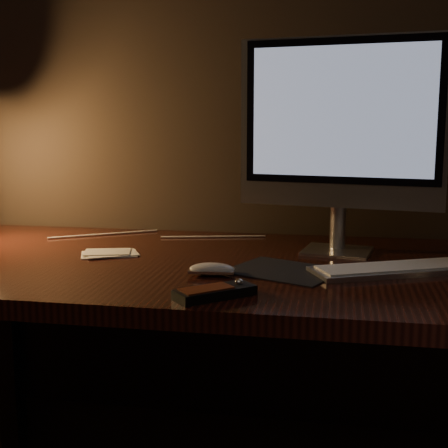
% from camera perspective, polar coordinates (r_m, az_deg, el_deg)
% --- Properties ---
extents(desk, '(1.60, 0.75, 0.75)m').
position_cam_1_polar(desk, '(1.55, 0.59, -7.55)').
color(desk, '#36120C').
rests_on(desk, ground).
extents(monitor, '(0.49, 0.17, 0.52)m').
position_cam_1_polar(monitor, '(1.53, 10.64, 8.68)').
color(monitor, silver).
rests_on(monitor, desk).
extents(keyboard, '(0.41, 0.27, 0.01)m').
position_cam_1_polar(keyboard, '(1.40, 15.87, -3.92)').
color(keyboard, silver).
rests_on(keyboard, desk).
extents(mousepad, '(0.28, 0.25, 0.00)m').
position_cam_1_polar(mousepad, '(1.36, 5.52, -4.28)').
color(mousepad, black).
rests_on(mousepad, desk).
extents(mouse, '(0.10, 0.06, 0.02)m').
position_cam_1_polar(mouse, '(1.32, -1.12, -4.31)').
color(mouse, white).
rests_on(mouse, desk).
extents(media_remote, '(0.15, 0.14, 0.03)m').
position_cam_1_polar(media_remote, '(1.16, -0.84, -6.23)').
color(media_remote, black).
rests_on(media_remote, desk).
extents(papers, '(0.16, 0.13, 0.01)m').
position_cam_1_polar(papers, '(1.55, -10.46, -2.64)').
color(papers, white).
rests_on(papers, desk).
extents(cable, '(0.57, 0.22, 0.01)m').
position_cam_1_polar(cable, '(1.75, -6.15, -1.11)').
color(cable, white).
rests_on(cable, desk).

